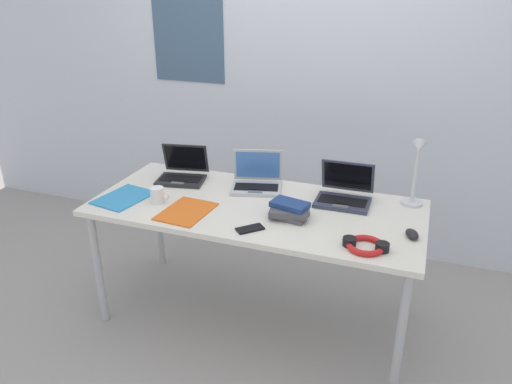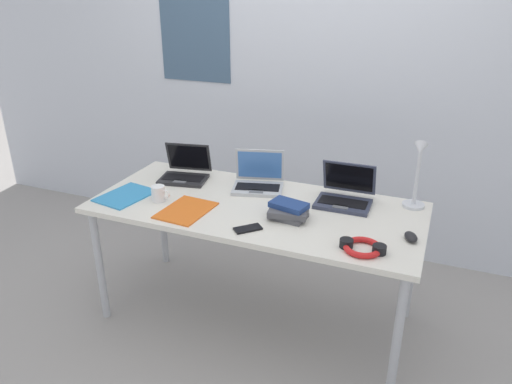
{
  "view_description": "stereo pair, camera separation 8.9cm",
  "coord_description": "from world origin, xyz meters",
  "px_view_note": "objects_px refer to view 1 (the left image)",
  "views": [
    {
      "loc": [
        0.83,
        -2.29,
        1.88
      ],
      "look_at": [
        0.0,
        0.0,
        0.82
      ],
      "focal_mm": 34.41,
      "sensor_mm": 36.0,
      "label": 1
    },
    {
      "loc": [
        0.91,
        -2.25,
        1.88
      ],
      "look_at": [
        0.0,
        0.0,
        0.82
      ],
      "focal_mm": 34.41,
      "sensor_mm": 36.0,
      "label": 2
    }
  ],
  "objects_px": {
    "laptop_near_lamp": "(182,173)",
    "book_stack": "(289,210)",
    "laptop_front_right": "(257,181)",
    "cell_phone": "(250,229)",
    "headphones": "(366,245)",
    "coffee_mug": "(158,195)",
    "computer_mouse": "(412,234)",
    "desk_lamp": "(416,173)",
    "laptop_back_left": "(344,194)",
    "paper_folder_front_left": "(124,198)",
    "paper_folder_center": "(186,211)"
  },
  "relations": [
    {
      "from": "laptop_back_left",
      "to": "coffee_mug",
      "type": "height_order",
      "value": "laptop_back_left"
    },
    {
      "from": "computer_mouse",
      "to": "paper_folder_front_left",
      "type": "bearing_deg",
      "value": 160.27
    },
    {
      "from": "desk_lamp",
      "to": "paper_folder_center",
      "type": "distance_m",
      "value": 1.23
    },
    {
      "from": "laptop_near_lamp",
      "to": "computer_mouse",
      "type": "xyz_separation_m",
      "value": [
        1.38,
        -0.28,
        -0.03
      ]
    },
    {
      "from": "headphones",
      "to": "laptop_back_left",
      "type": "bearing_deg",
      "value": 111.65
    },
    {
      "from": "book_stack",
      "to": "paper_folder_center",
      "type": "bearing_deg",
      "value": -166.66
    },
    {
      "from": "laptop_near_lamp",
      "to": "coffee_mug",
      "type": "xyz_separation_m",
      "value": [
        0.03,
        -0.35,
        0.0
      ]
    },
    {
      "from": "laptop_near_lamp",
      "to": "coffee_mug",
      "type": "height_order",
      "value": "laptop_near_lamp"
    },
    {
      "from": "desk_lamp",
      "to": "laptop_near_lamp",
      "type": "distance_m",
      "value": 1.36
    },
    {
      "from": "laptop_back_left",
      "to": "headphones",
      "type": "bearing_deg",
      "value": -68.35
    },
    {
      "from": "computer_mouse",
      "to": "coffee_mug",
      "type": "height_order",
      "value": "coffee_mug"
    },
    {
      "from": "laptop_front_right",
      "to": "cell_phone",
      "type": "xyz_separation_m",
      "value": [
        0.15,
        -0.5,
        -0.04
      ]
    },
    {
      "from": "laptop_front_right",
      "to": "coffee_mug",
      "type": "height_order",
      "value": "laptop_front_right"
    },
    {
      "from": "laptop_front_right",
      "to": "laptop_near_lamp",
      "type": "xyz_separation_m",
      "value": [
        -0.48,
        -0.03,
        -0.0
      ]
    },
    {
      "from": "cell_phone",
      "to": "laptop_front_right",
      "type": "bearing_deg",
      "value": 151.0
    },
    {
      "from": "computer_mouse",
      "to": "headphones",
      "type": "xyz_separation_m",
      "value": [
        -0.19,
        -0.18,
        -0.0
      ]
    },
    {
      "from": "laptop_front_right",
      "to": "paper_folder_center",
      "type": "xyz_separation_m",
      "value": [
        -0.24,
        -0.43,
        -0.04
      ]
    },
    {
      "from": "book_stack",
      "to": "headphones",
      "type": "bearing_deg",
      "value": -23.94
    },
    {
      "from": "desk_lamp",
      "to": "laptop_front_right",
      "type": "relative_size",
      "value": 1.18
    },
    {
      "from": "laptop_back_left",
      "to": "laptop_front_right",
      "type": "xyz_separation_m",
      "value": [
        -0.52,
        0.01,
        0.0
      ]
    },
    {
      "from": "book_stack",
      "to": "paper_folder_center",
      "type": "relative_size",
      "value": 0.7
    },
    {
      "from": "desk_lamp",
      "to": "computer_mouse",
      "type": "height_order",
      "value": "desk_lamp"
    },
    {
      "from": "laptop_near_lamp",
      "to": "cell_phone",
      "type": "distance_m",
      "value": 0.78
    },
    {
      "from": "headphones",
      "to": "coffee_mug",
      "type": "relative_size",
      "value": 1.89
    },
    {
      "from": "laptop_back_left",
      "to": "paper_folder_center",
      "type": "bearing_deg",
      "value": -151.08
    },
    {
      "from": "paper_folder_center",
      "to": "laptop_back_left",
      "type": "bearing_deg",
      "value": 28.92
    },
    {
      "from": "headphones",
      "to": "desk_lamp",
      "type": "bearing_deg",
      "value": 72.75
    },
    {
      "from": "laptop_front_right",
      "to": "computer_mouse",
      "type": "distance_m",
      "value": 0.96
    },
    {
      "from": "cell_phone",
      "to": "book_stack",
      "type": "height_order",
      "value": "book_stack"
    },
    {
      "from": "laptop_front_right",
      "to": "cell_phone",
      "type": "relative_size",
      "value": 2.49
    },
    {
      "from": "paper_folder_front_left",
      "to": "laptop_back_left",
      "type": "bearing_deg",
      "value": 17.87
    },
    {
      "from": "desk_lamp",
      "to": "computer_mouse",
      "type": "bearing_deg",
      "value": -85.78
    },
    {
      "from": "paper_folder_center",
      "to": "headphones",
      "type": "bearing_deg",
      "value": -3.59
    },
    {
      "from": "laptop_back_left",
      "to": "headphones",
      "type": "xyz_separation_m",
      "value": [
        0.19,
        -0.48,
        -0.03
      ]
    },
    {
      "from": "coffee_mug",
      "to": "laptop_near_lamp",
      "type": "bearing_deg",
      "value": 94.75
    },
    {
      "from": "laptop_back_left",
      "to": "paper_folder_front_left",
      "type": "bearing_deg",
      "value": -162.13
    },
    {
      "from": "book_stack",
      "to": "coffee_mug",
      "type": "bearing_deg",
      "value": -174.74
    },
    {
      "from": "cell_phone",
      "to": "coffee_mug",
      "type": "xyz_separation_m",
      "value": [
        -0.59,
        0.13,
        0.04
      ]
    },
    {
      "from": "desk_lamp",
      "to": "headphones",
      "type": "bearing_deg",
      "value": -107.25
    },
    {
      "from": "desk_lamp",
      "to": "laptop_front_right",
      "type": "height_order",
      "value": "desk_lamp"
    },
    {
      "from": "desk_lamp",
      "to": "cell_phone",
      "type": "height_order",
      "value": "desk_lamp"
    },
    {
      "from": "cell_phone",
      "to": "headphones",
      "type": "xyz_separation_m",
      "value": [
        0.56,
        0.01,
        0.01
      ]
    },
    {
      "from": "headphones",
      "to": "cell_phone",
      "type": "bearing_deg",
      "value": -178.86
    },
    {
      "from": "computer_mouse",
      "to": "paper_folder_center",
      "type": "bearing_deg",
      "value": 163.38
    },
    {
      "from": "laptop_near_lamp",
      "to": "book_stack",
      "type": "height_order",
      "value": "laptop_near_lamp"
    },
    {
      "from": "desk_lamp",
      "to": "cell_phone",
      "type": "bearing_deg",
      "value": -142.98
    },
    {
      "from": "laptop_near_lamp",
      "to": "book_stack",
      "type": "relative_size",
      "value": 1.49
    },
    {
      "from": "paper_folder_front_left",
      "to": "coffee_mug",
      "type": "xyz_separation_m",
      "value": [
        0.21,
        0.02,
        0.04
      ]
    },
    {
      "from": "laptop_front_right",
      "to": "headphones",
      "type": "bearing_deg",
      "value": -34.82
    },
    {
      "from": "computer_mouse",
      "to": "laptop_front_right",
      "type": "bearing_deg",
      "value": 138.28
    }
  ]
}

